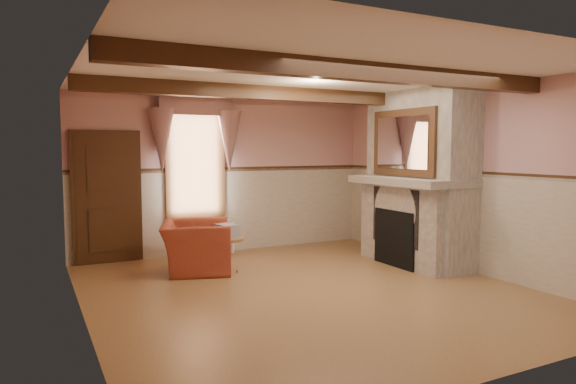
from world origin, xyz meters
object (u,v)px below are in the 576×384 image
bowl (414,174)px  oil_lamp (390,167)px  armchair (196,247)px  radiator (215,238)px  mantel_clock (382,169)px  side_table (227,256)px

bowl → oil_lamp: size_ratio=1.31×
armchair → bowl: bearing=-92.7°
radiator → oil_lamp: oil_lamp is taller
bowl → radiator: bearing=139.9°
bowl → mantel_clock: mantel_clock is taller
bowl → armchair: bearing=159.4°
mantel_clock → oil_lamp: size_ratio=0.86×
radiator → oil_lamp: bearing=-53.6°
armchair → bowl: 3.61m
radiator → oil_lamp: size_ratio=2.50×
radiator → bowl: size_ratio=1.91×
oil_lamp → bowl: bearing=-90.0°
radiator → mantel_clock: bearing=-49.9°
side_table → radiator: bearing=77.9°
side_table → mantel_clock: 3.14m
side_table → oil_lamp: size_ratio=1.96×
side_table → radiator: radiator is taller
armchair → radiator: size_ratio=1.66×
radiator → bowl: 3.58m
radiator → mantel_clock: mantel_clock is taller
armchair → side_table: bearing=-121.8°
bowl → oil_lamp: (0.00, 0.62, 0.10)m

